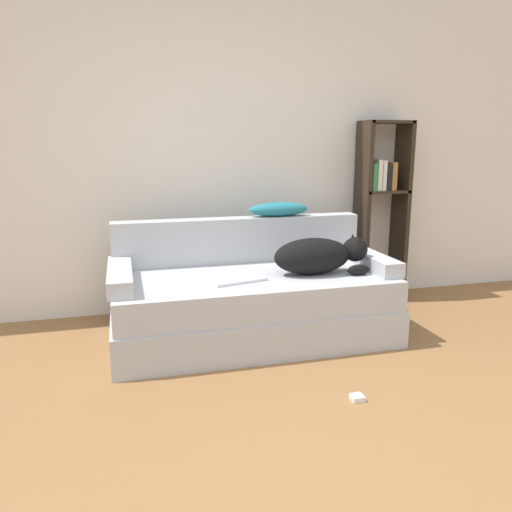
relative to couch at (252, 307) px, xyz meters
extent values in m
plane|color=olive|center=(-0.01, -1.60, -0.22)|extent=(20.00, 20.00, 0.00)
cube|color=silver|center=(-0.01, 0.79, 1.13)|extent=(7.17, 0.06, 2.70)
cube|color=#B2B7BC|center=(0.00, 0.00, -0.10)|extent=(1.89, 0.92, 0.25)
cube|color=#B2B7BC|center=(0.00, -0.01, 0.13)|extent=(1.85, 0.88, 0.20)
cube|color=#B2B7BC|center=(0.00, 0.39, 0.40)|extent=(1.85, 0.15, 0.33)
cube|color=#B2B7BC|center=(-0.87, -0.01, 0.28)|extent=(0.15, 0.73, 0.10)
cube|color=#B2B7BC|center=(0.87, -0.01, 0.28)|extent=(0.15, 0.73, 0.10)
ellipsoid|color=black|center=(0.40, -0.09, 0.35)|extent=(0.54, 0.26, 0.25)
sphere|color=black|center=(0.71, -0.09, 0.38)|extent=(0.17, 0.17, 0.17)
cone|color=black|center=(0.71, -0.14, 0.45)|extent=(0.06, 0.06, 0.08)
cone|color=black|center=(0.71, -0.04, 0.45)|extent=(0.06, 0.06, 0.08)
ellipsoid|color=black|center=(0.69, -0.21, 0.27)|extent=(0.16, 0.06, 0.07)
cube|color=silver|center=(-0.14, -0.13, 0.24)|extent=(0.39, 0.27, 0.02)
ellipsoid|color=teal|center=(0.31, 0.39, 0.62)|extent=(0.46, 0.16, 0.11)
cube|color=#2D2319|center=(1.11, 0.61, 0.53)|extent=(0.04, 0.26, 1.50)
cube|color=#2D2319|center=(1.47, 0.61, 0.53)|extent=(0.04, 0.26, 1.50)
cube|color=#2D2319|center=(1.29, 0.61, 1.27)|extent=(0.38, 0.26, 0.02)
cube|color=#2D2319|center=(1.29, 0.61, 0.71)|extent=(0.38, 0.26, 0.02)
cube|color=#337F42|center=(1.16, 0.59, 0.83)|extent=(0.04, 0.20, 0.22)
cube|color=silver|center=(1.20, 0.59, 0.85)|extent=(0.04, 0.20, 0.25)
cube|color=silver|center=(1.24, 0.59, 0.84)|extent=(0.03, 0.20, 0.24)
cube|color=black|center=(1.29, 0.59, 0.82)|extent=(0.04, 0.20, 0.20)
cube|color=olive|center=(1.33, 0.59, 0.83)|extent=(0.04, 0.20, 0.23)
cube|color=white|center=(0.31, -0.99, -0.21)|extent=(0.07, 0.07, 0.03)
camera|label=1|loc=(-0.83, -3.17, 1.11)|focal=35.00mm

